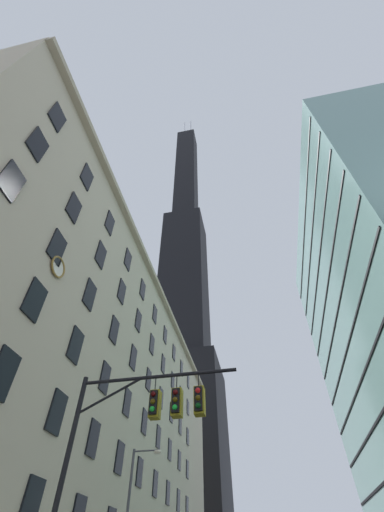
# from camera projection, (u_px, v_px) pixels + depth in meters

# --- Properties ---
(station_building) EXTENTS (18.41, 62.24, 29.80)m
(station_building) POSITION_uv_depth(u_px,v_px,m) (76.00, 410.00, 36.28)
(station_building) COLOR #BCAF93
(station_building) RESTS_ON ground
(dark_skyscraper) EXTENTS (23.01, 23.01, 225.37)m
(dark_skyscraper) POSITION_uv_depth(u_px,v_px,m) (183.00, 313.00, 113.09)
(dark_skyscraper) COLOR black
(dark_skyscraper) RESTS_ON ground
(traffic_signal_mast) EXTENTS (6.64, 0.63, 7.50)m
(traffic_signal_mast) POSITION_uv_depth(u_px,v_px,m) (144.00, 424.00, 12.22)
(traffic_signal_mast) COLOR black
(traffic_signal_mast) RESTS_ON sidewalk_left
(street_lamppost) EXTENTS (2.10, 0.32, 7.80)m
(street_lamppost) POSITION_uv_depth(u_px,v_px,m) (132.00, 506.00, 20.51)
(street_lamppost) COLOR #47474C
(street_lamppost) RESTS_ON sidewalk_left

